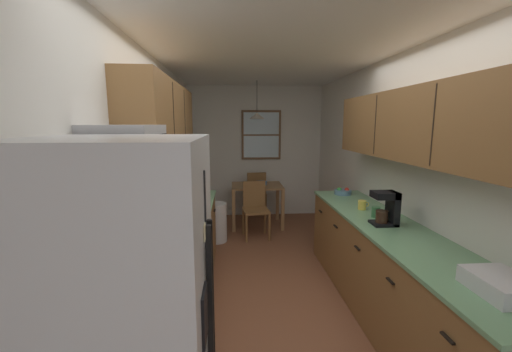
{
  "coord_description": "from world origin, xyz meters",
  "views": [
    {
      "loc": [
        -0.44,
        -2.66,
        1.83
      ],
      "look_at": [
        -0.14,
        1.43,
        1.15
      ],
      "focal_mm": 22.35,
      "sensor_mm": 36.0,
      "label": 1
    }
  ],
  "objects_px": {
    "storage_canister": "(166,226)",
    "microwave_over_range": "(128,151)",
    "coffee_maker": "(388,207)",
    "dish_rack": "(502,285)",
    "dining_chair_near": "(255,206)",
    "dining_chair_far": "(256,192)",
    "table_serving_bowl": "(261,183)",
    "fruit_bowl": "(343,192)",
    "mug_spare": "(362,205)",
    "refrigerator": "(127,332)",
    "trash_bin": "(217,222)",
    "mug_by_coffeemaker": "(376,212)",
    "stove_range": "(156,319)",
    "dining_table": "(257,192)"
  },
  "relations": [
    {
      "from": "storage_canister",
      "to": "microwave_over_range",
      "type": "bearing_deg",
      "value": -101.86
    },
    {
      "from": "coffee_maker",
      "to": "dish_rack",
      "type": "relative_size",
      "value": 0.92
    },
    {
      "from": "dining_chair_near",
      "to": "microwave_over_range",
      "type": "bearing_deg",
      "value": -109.33
    },
    {
      "from": "dining_chair_far",
      "to": "table_serving_bowl",
      "type": "relative_size",
      "value": 4.12
    },
    {
      "from": "fruit_bowl",
      "to": "table_serving_bowl",
      "type": "xyz_separation_m",
      "value": [
        -0.95,
        1.54,
        -0.16
      ]
    },
    {
      "from": "dining_chair_near",
      "to": "dining_chair_far",
      "type": "height_order",
      "value": "same"
    },
    {
      "from": "fruit_bowl",
      "to": "table_serving_bowl",
      "type": "height_order",
      "value": "fruit_bowl"
    },
    {
      "from": "microwave_over_range",
      "to": "dining_chair_near",
      "type": "height_order",
      "value": "microwave_over_range"
    },
    {
      "from": "dining_chair_far",
      "to": "fruit_bowl",
      "type": "distance_m",
      "value": 2.36
    },
    {
      "from": "microwave_over_range",
      "to": "mug_spare",
      "type": "bearing_deg",
      "value": 29.93
    },
    {
      "from": "fruit_bowl",
      "to": "mug_spare",
      "type": "bearing_deg",
      "value": -93.63
    },
    {
      "from": "dish_rack",
      "to": "table_serving_bowl",
      "type": "distance_m",
      "value": 4.16
    },
    {
      "from": "refrigerator",
      "to": "storage_canister",
      "type": "xyz_separation_m",
      "value": [
        -0.07,
        1.24,
        0.09
      ]
    },
    {
      "from": "coffee_maker",
      "to": "microwave_over_range",
      "type": "bearing_deg",
      "value": -162.36
    },
    {
      "from": "storage_canister",
      "to": "mug_spare",
      "type": "relative_size",
      "value": 1.3
    },
    {
      "from": "refrigerator",
      "to": "dish_rack",
      "type": "relative_size",
      "value": 5.21
    },
    {
      "from": "coffee_maker",
      "to": "mug_spare",
      "type": "xyz_separation_m",
      "value": [
        -0.02,
        0.53,
        -0.11
      ]
    },
    {
      "from": "dining_chair_far",
      "to": "trash_bin",
      "type": "relative_size",
      "value": 1.47
    },
    {
      "from": "dining_chair_near",
      "to": "dish_rack",
      "type": "bearing_deg",
      "value": -72.21
    },
    {
      "from": "storage_canister",
      "to": "table_serving_bowl",
      "type": "distance_m",
      "value": 3.16
    },
    {
      "from": "trash_bin",
      "to": "microwave_over_range",
      "type": "bearing_deg",
      "value": -98.53
    },
    {
      "from": "dining_chair_near",
      "to": "mug_by_coffeemaker",
      "type": "bearing_deg",
      "value": -61.97
    },
    {
      "from": "refrigerator",
      "to": "mug_spare",
      "type": "height_order",
      "value": "refrigerator"
    },
    {
      "from": "microwave_over_range",
      "to": "storage_canister",
      "type": "xyz_separation_m",
      "value": [
        0.11,
        0.51,
        -0.67
      ]
    },
    {
      "from": "stove_range",
      "to": "mug_spare",
      "type": "bearing_deg",
      "value": 31.35
    },
    {
      "from": "dining_chair_near",
      "to": "trash_bin",
      "type": "relative_size",
      "value": 1.47
    },
    {
      "from": "refrigerator",
      "to": "microwave_over_range",
      "type": "xyz_separation_m",
      "value": [
        -0.18,
        0.73,
        0.77
      ]
    },
    {
      "from": "dining_table",
      "to": "mug_spare",
      "type": "height_order",
      "value": "mug_spare"
    },
    {
      "from": "refrigerator",
      "to": "fruit_bowl",
      "type": "distance_m",
      "value": 3.3
    },
    {
      "from": "microwave_over_range",
      "to": "storage_canister",
      "type": "distance_m",
      "value": 0.85
    },
    {
      "from": "dining_chair_far",
      "to": "stove_range",
      "type": "bearing_deg",
      "value": -103.84
    },
    {
      "from": "stove_range",
      "to": "trash_bin",
      "type": "distance_m",
      "value": 2.74
    },
    {
      "from": "mug_by_coffeemaker",
      "to": "coffee_maker",
      "type": "bearing_deg",
      "value": -91.45
    },
    {
      "from": "coffee_maker",
      "to": "fruit_bowl",
      "type": "relative_size",
      "value": 1.43
    },
    {
      "from": "fruit_bowl",
      "to": "dining_chair_near",
      "type": "bearing_deg",
      "value": 138.58
    },
    {
      "from": "storage_canister",
      "to": "dish_rack",
      "type": "xyz_separation_m",
      "value": [
        2.03,
        -1.07,
        -0.03
      ]
    },
    {
      "from": "table_serving_bowl",
      "to": "dining_table",
      "type": "bearing_deg",
      "value": -168.45
    },
    {
      "from": "mug_spare",
      "to": "table_serving_bowl",
      "type": "height_order",
      "value": "mug_spare"
    },
    {
      "from": "stove_range",
      "to": "mug_spare",
      "type": "height_order",
      "value": "stove_range"
    },
    {
      "from": "storage_canister",
      "to": "mug_by_coffeemaker",
      "type": "xyz_separation_m",
      "value": [
        1.98,
        0.39,
        -0.03
      ]
    },
    {
      "from": "refrigerator",
      "to": "dining_chair_near",
      "type": "bearing_deg",
      "value": 76.93
    },
    {
      "from": "coffee_maker",
      "to": "refrigerator",
      "type": "bearing_deg",
      "value": -143.88
    },
    {
      "from": "storage_canister",
      "to": "dish_rack",
      "type": "distance_m",
      "value": 2.29
    },
    {
      "from": "trash_bin",
      "to": "storage_canister",
      "type": "xyz_separation_m",
      "value": [
        -0.3,
        -2.21,
        0.67
      ]
    },
    {
      "from": "refrigerator",
      "to": "coffee_maker",
      "type": "bearing_deg",
      "value": 36.12
    },
    {
      "from": "microwave_over_range",
      "to": "trash_bin",
      "type": "xyz_separation_m",
      "value": [
        0.41,
        2.72,
        -1.35
      ]
    },
    {
      "from": "dining_chair_far",
      "to": "coffee_maker",
      "type": "bearing_deg",
      "value": -73.79
    },
    {
      "from": "mug_spare",
      "to": "trash_bin",
      "type": "bearing_deg",
      "value": 137.37
    },
    {
      "from": "refrigerator",
      "to": "dish_rack",
      "type": "bearing_deg",
      "value": 4.94
    },
    {
      "from": "refrigerator",
      "to": "trash_bin",
      "type": "xyz_separation_m",
      "value": [
        0.23,
        3.45,
        -0.58
      ]
    }
  ]
}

